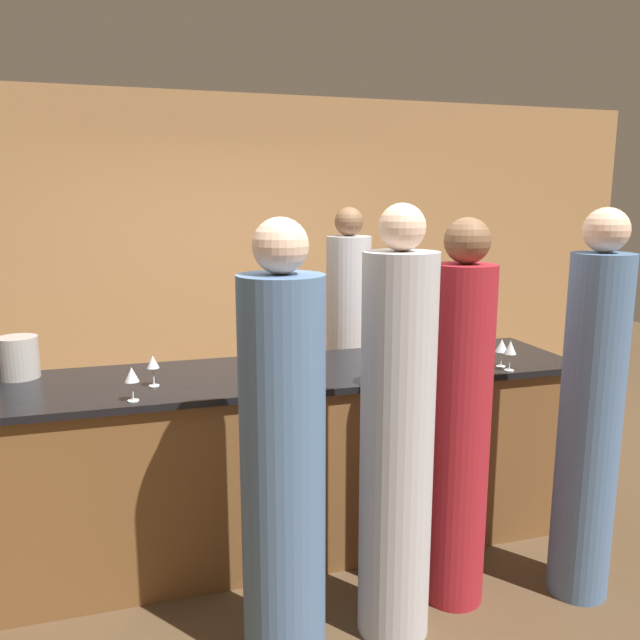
{
  "coord_description": "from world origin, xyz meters",
  "views": [
    {
      "loc": [
        -0.67,
        -3.18,
        1.92
      ],
      "look_at": [
        0.3,
        0.1,
        1.27
      ],
      "focal_mm": 35.0,
      "sensor_mm": 36.0,
      "label": 1
    }
  ],
  "objects_px": {
    "guest_0": "(459,427)",
    "guest_2": "(397,442)",
    "guest_3": "(283,464)",
    "wine_bottle_0": "(414,358)",
    "bartender": "(348,349)",
    "guest_1": "(590,419)",
    "ice_bucket": "(18,357)"
  },
  "relations": [
    {
      "from": "ice_bucket",
      "to": "wine_bottle_0",
      "type": "bearing_deg",
      "value": -16.39
    },
    {
      "from": "bartender",
      "to": "guest_2",
      "type": "xyz_separation_m",
      "value": [
        -0.37,
        -1.74,
        0.01
      ]
    },
    {
      "from": "guest_1",
      "to": "guest_3",
      "type": "height_order",
      "value": "guest_1"
    },
    {
      "from": "guest_0",
      "to": "guest_2",
      "type": "distance_m",
      "value": 0.4
    },
    {
      "from": "bartender",
      "to": "wine_bottle_0",
      "type": "xyz_separation_m",
      "value": [
        -0.06,
        -1.22,
        0.24
      ]
    },
    {
      "from": "guest_2",
      "to": "ice_bucket",
      "type": "distance_m",
      "value": 1.99
    },
    {
      "from": "guest_2",
      "to": "guest_3",
      "type": "height_order",
      "value": "guest_2"
    },
    {
      "from": "guest_0",
      "to": "wine_bottle_0",
      "type": "relative_size",
      "value": 6.74
    },
    {
      "from": "bartender",
      "to": "wine_bottle_0",
      "type": "bearing_deg",
      "value": 87.31
    },
    {
      "from": "guest_0",
      "to": "guest_1",
      "type": "bearing_deg",
      "value": -12.22
    },
    {
      "from": "guest_0",
      "to": "ice_bucket",
      "type": "xyz_separation_m",
      "value": [
        -2.03,
        0.96,
        0.25
      ]
    },
    {
      "from": "guest_0",
      "to": "guest_3",
      "type": "bearing_deg",
      "value": -169.89
    },
    {
      "from": "guest_1",
      "to": "guest_2",
      "type": "bearing_deg",
      "value": 179.94
    },
    {
      "from": "wine_bottle_0",
      "to": "ice_bucket",
      "type": "distance_m",
      "value": 2.05
    },
    {
      "from": "bartender",
      "to": "guest_0",
      "type": "xyz_separation_m",
      "value": [
        0.0,
        -1.6,
        -0.0
      ]
    },
    {
      "from": "guest_3",
      "to": "wine_bottle_0",
      "type": "height_order",
      "value": "guest_3"
    },
    {
      "from": "guest_3",
      "to": "ice_bucket",
      "type": "bearing_deg",
      "value": 135.57
    },
    {
      "from": "guest_0",
      "to": "guest_1",
      "type": "distance_m",
      "value": 0.63
    },
    {
      "from": "bartender",
      "to": "guest_3",
      "type": "height_order",
      "value": "bartender"
    },
    {
      "from": "bartender",
      "to": "wine_bottle_0",
      "type": "distance_m",
      "value": 1.24
    },
    {
      "from": "guest_2",
      "to": "wine_bottle_0",
      "type": "xyz_separation_m",
      "value": [
        0.31,
        0.52,
        0.22
      ]
    },
    {
      "from": "guest_2",
      "to": "guest_3",
      "type": "relative_size",
      "value": 1.03
    },
    {
      "from": "guest_0",
      "to": "guest_2",
      "type": "xyz_separation_m",
      "value": [
        -0.37,
        -0.13,
        0.02
      ]
    },
    {
      "from": "wine_bottle_0",
      "to": "bartender",
      "type": "bearing_deg",
      "value": 87.31
    },
    {
      "from": "guest_1",
      "to": "wine_bottle_0",
      "type": "xyz_separation_m",
      "value": [
        -0.68,
        0.52,
        0.22
      ]
    },
    {
      "from": "bartender",
      "to": "guest_1",
      "type": "relative_size",
      "value": 0.99
    },
    {
      "from": "bartender",
      "to": "guest_2",
      "type": "height_order",
      "value": "guest_2"
    },
    {
      "from": "guest_2",
      "to": "ice_bucket",
      "type": "relative_size",
      "value": 8.81
    },
    {
      "from": "guest_1",
      "to": "guest_3",
      "type": "distance_m",
      "value": 1.5
    },
    {
      "from": "guest_3",
      "to": "guest_1",
      "type": "bearing_deg",
      "value": 0.89
    },
    {
      "from": "bartender",
      "to": "guest_0",
      "type": "height_order",
      "value": "bartender"
    },
    {
      "from": "guest_1",
      "to": "guest_3",
      "type": "bearing_deg",
      "value": -179.11
    }
  ]
}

